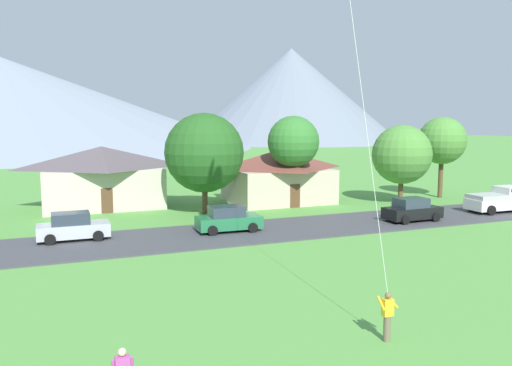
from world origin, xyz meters
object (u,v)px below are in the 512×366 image
Objects in this scene: pickup_truck_white_west_side at (500,199)px; house_leftmost at (102,176)px; tree_near_right at (204,153)px; parked_car_black_east_end at (412,210)px; tree_far_right at (442,141)px; parked_car_silver_mid_east at (73,227)px; house_left_center at (278,175)px; tree_right_of_center at (402,155)px; parked_car_green_west_end at (228,219)px; tree_left_of_center at (293,142)px.

house_leftmost is at bearing 153.12° from pickup_truck_white_west_side.
parked_car_black_east_end is (12.95, -8.91, -3.94)m from tree_near_right.
parked_car_silver_mid_east is at bearing -169.84° from tree_far_right.
tree_far_right is (15.53, -3.38, 2.98)m from house_left_center.
house_left_center is 16.17m from tree_far_right.
house_leftmost is 9.81m from tree_near_right.
pickup_truck_white_west_side is (4.40, -6.78, -3.29)m from tree_right_of_center.
tree_far_right is at bearing 40.33° from parked_car_black_east_end.
tree_right_of_center is at bearing 123.01° from pickup_truck_white_west_side.
house_leftmost reaches higher than parked_car_black_east_end.
house_left_center reaches higher than parked_car_green_west_end.
parked_car_black_east_end is at bearing -37.16° from house_leftmost.
house_leftmost reaches higher than parked_car_silver_mid_east.
parked_car_black_east_end is at bearing -67.15° from house_left_center.
parked_car_green_west_end is 9.65m from parked_car_silver_mid_east.
house_left_center is 1.20× the size of tree_left_of_center.
tree_near_right is 8.31m from parked_car_green_west_end.
tree_far_right is at bearing -0.22° from tree_near_right.
tree_near_right is at bearing 159.02° from pickup_truck_white_west_side.
parked_car_silver_mid_east is (-27.66, -4.45, -3.48)m from tree_right_of_center.
house_left_center is 1.20× the size of tree_far_right.
parked_car_green_west_end is (-18.09, -5.66, -3.48)m from tree_right_of_center.
tree_near_right is at bearing 179.78° from tree_far_right.
house_left_center is 4.35m from tree_left_of_center.
house_leftmost is 26.02m from tree_right_of_center.
parked_car_black_east_end is 9.01m from pickup_truck_white_west_side.
pickup_truck_white_west_side is (-1.40, -8.32, -4.35)m from tree_far_right.
parked_car_silver_mid_east is at bearing 173.03° from parked_car_black_east_end.
tree_far_right is 9.50m from pickup_truck_white_west_side.
house_leftmost is 32.68m from pickup_truck_white_west_side.
tree_right_of_center is 1.32× the size of pickup_truck_white_west_side.
tree_far_right is at bearing -12.26° from house_left_center.
house_leftmost is 1.96× the size of pickup_truck_white_west_side.
pickup_truck_white_west_side is (29.12, -14.76, -1.61)m from house_leftmost.
parked_car_silver_mid_east is (-10.12, -6.09, -3.94)m from tree_near_right.
tree_right_of_center is at bearing 57.77° from parked_car_black_east_end.
parked_car_silver_mid_east is 0.99× the size of parked_car_black_east_end.
tree_near_right reaches higher than tree_left_of_center.
tree_right_of_center is 1.63× the size of parked_car_green_west_end.
house_left_center is 2.17× the size of parked_car_green_west_end.
tree_far_right is 25.36m from parked_car_green_west_end.
tree_left_of_center is at bearing 148.59° from pickup_truck_white_west_side.
tree_far_right reaches higher than house_leftmost.
tree_left_of_center reaches higher than parked_car_black_east_end.
parked_car_black_east_end is at bearing -122.23° from tree_right_of_center.
house_leftmost reaches higher than house_left_center.
parked_car_green_west_end is 1.01× the size of parked_car_black_east_end.
tree_near_right reaches higher than parked_car_black_east_end.
tree_left_of_center is (14.99, -6.13, 2.84)m from house_leftmost.
tree_left_of_center reaches higher than pickup_truck_white_west_side.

